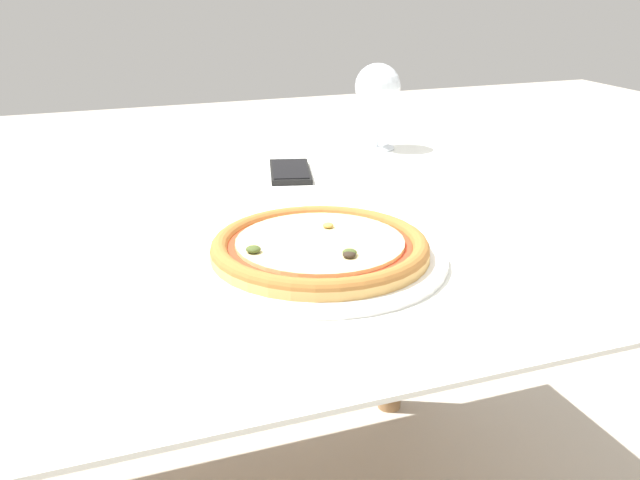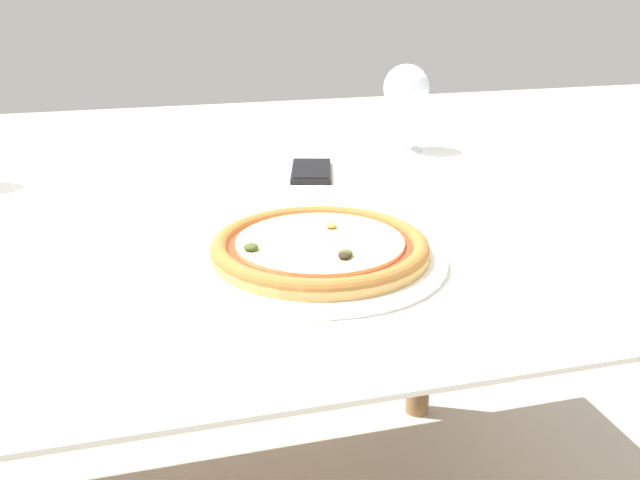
{
  "view_description": "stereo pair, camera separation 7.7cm",
  "coord_description": "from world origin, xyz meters",
  "px_view_note": "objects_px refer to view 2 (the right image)",
  "views": [
    {
      "loc": [
        -0.1,
        -1.01,
        1.08
      ],
      "look_at": [
        0.18,
        -0.23,
        0.77
      ],
      "focal_mm": 40.0,
      "sensor_mm": 36.0,
      "label": 1
    },
    {
      "loc": [
        -0.03,
        -1.03,
        1.08
      ],
      "look_at": [
        0.18,
        -0.23,
        0.77
      ],
      "focal_mm": 40.0,
      "sensor_mm": 36.0,
      "label": 2
    }
  ],
  "objects_px": {
    "pizza_plate": "(320,250)",
    "wine_glass_far_right": "(406,89)",
    "cell_phone": "(311,171)",
    "dining_table": "(164,263)"
  },
  "relations": [
    {
      "from": "dining_table",
      "to": "cell_phone",
      "type": "distance_m",
      "value": 0.33
    },
    {
      "from": "pizza_plate",
      "to": "wine_glass_far_right",
      "type": "bearing_deg",
      "value": 58.8
    },
    {
      "from": "pizza_plate",
      "to": "cell_phone",
      "type": "relative_size",
      "value": 2.02
    },
    {
      "from": "pizza_plate",
      "to": "wine_glass_far_right",
      "type": "distance_m",
      "value": 0.62
    },
    {
      "from": "wine_glass_far_right",
      "to": "cell_phone",
      "type": "relative_size",
      "value": 1.09
    },
    {
      "from": "pizza_plate",
      "to": "dining_table",
      "type": "bearing_deg",
      "value": 128.52
    },
    {
      "from": "wine_glass_far_right",
      "to": "cell_phone",
      "type": "height_order",
      "value": "wine_glass_far_right"
    },
    {
      "from": "cell_phone",
      "to": "dining_table",
      "type": "bearing_deg",
      "value": -148.76
    },
    {
      "from": "cell_phone",
      "to": "pizza_plate",
      "type": "bearing_deg",
      "value": -102.87
    },
    {
      "from": "pizza_plate",
      "to": "wine_glass_far_right",
      "type": "relative_size",
      "value": 1.86
    }
  ]
}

